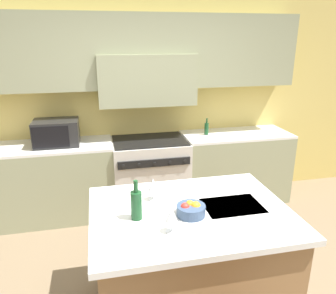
% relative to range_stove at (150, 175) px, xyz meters
% --- Properties ---
extents(back_cabinetry, '(10.00, 0.46, 2.70)m').
position_rel_range_stove_xyz_m(back_cabinetry, '(-0.00, 0.27, 1.14)').
color(back_cabinetry, '#DBC166').
rests_on(back_cabinetry, ground_plane).
extents(back_counter, '(3.73, 0.62, 0.94)m').
position_rel_range_stove_xyz_m(back_counter, '(0.00, 0.02, 0.00)').
color(back_counter, gray).
rests_on(back_counter, ground_plane).
extents(range_stove, '(0.92, 0.70, 0.93)m').
position_rel_range_stove_xyz_m(range_stove, '(0.00, 0.00, 0.00)').
color(range_stove, beige).
rests_on(range_stove, ground_plane).
extents(microwave, '(0.50, 0.37, 0.30)m').
position_rel_range_stove_xyz_m(microwave, '(-1.09, 0.02, 0.62)').
color(microwave, black).
rests_on(microwave, back_counter).
extents(kitchen_island, '(1.46, 1.09, 0.92)m').
position_rel_range_stove_xyz_m(kitchen_island, '(0.02, -1.77, -0.00)').
color(kitchen_island, olive).
rests_on(kitchen_island, ground_plane).
extents(wine_bottle, '(0.08, 0.08, 0.29)m').
position_rel_range_stove_xyz_m(wine_bottle, '(-0.38, -1.80, 0.57)').
color(wine_bottle, '#194723').
rests_on(wine_bottle, kitchen_island).
extents(wine_glass_near, '(0.08, 0.08, 0.18)m').
position_rel_range_stove_xyz_m(wine_glass_near, '(-0.18, -2.01, 0.58)').
color(wine_glass_near, white).
rests_on(wine_glass_near, kitchen_island).
extents(wine_glass_far, '(0.08, 0.08, 0.18)m').
position_rel_range_stove_xyz_m(wine_glass_far, '(-0.22, -1.55, 0.58)').
color(wine_glass_far, white).
rests_on(wine_glass_far, kitchen_island).
extents(fruit_bowl, '(0.21, 0.21, 0.10)m').
position_rel_range_stove_xyz_m(fruit_bowl, '(-0.00, -1.83, 0.50)').
color(fruit_bowl, '#384C6B').
rests_on(fruit_bowl, kitchen_island).
extents(oil_bottle_on_counter, '(0.05, 0.05, 0.21)m').
position_rel_range_stove_xyz_m(oil_bottle_on_counter, '(0.76, 0.05, 0.55)').
color(oil_bottle_on_counter, '#194723').
rests_on(oil_bottle_on_counter, back_counter).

